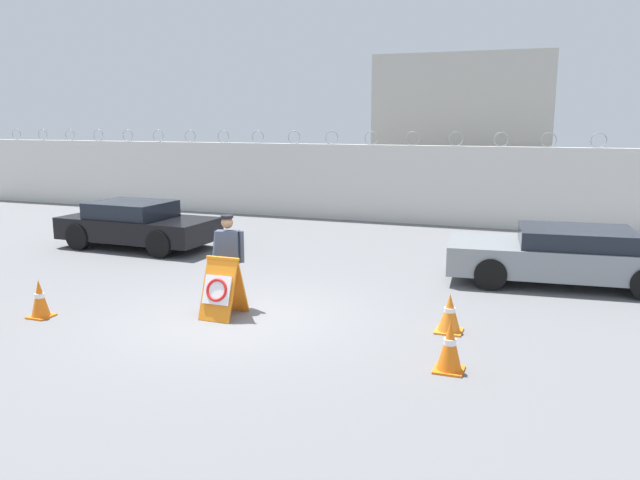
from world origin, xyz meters
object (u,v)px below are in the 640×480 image
object	(u,v)px
security_guard	(228,256)
traffic_cone_far	(450,313)
parked_car_front_coupe	(137,224)
parked_car_far_side	(565,255)
traffic_cone_mid	(40,299)
barricade_sign	(222,287)
traffic_cone_near	(450,346)

from	to	relation	value
security_guard	traffic_cone_far	bearing A→B (deg)	164.45
parked_car_front_coupe	parked_car_far_side	size ratio (longest dim) A/B	0.88
traffic_cone_far	parked_car_front_coupe	world-z (taller)	parked_car_front_coupe
security_guard	traffic_cone_mid	world-z (taller)	security_guard
parked_car_front_coupe	parked_car_far_side	distance (m)	10.86
parked_car_far_side	security_guard	bearing A→B (deg)	27.99
traffic_cone_mid	parked_car_far_side	xyz separation A→B (m)	(8.70, 5.64, 0.28)
traffic_cone_mid	security_guard	bearing A→B (deg)	32.70
security_guard	parked_car_front_coupe	xyz separation A→B (m)	(-4.94, 3.94, -0.31)
security_guard	parked_car_front_coupe	size ratio (longest dim) A/B	0.40
barricade_sign	traffic_cone_far	size ratio (longest dim) A/B	1.66
traffic_cone_far	parked_car_far_side	distance (m)	4.33
barricade_sign	parked_car_far_side	world-z (taller)	parked_car_far_side
barricade_sign	traffic_cone_far	world-z (taller)	barricade_sign
traffic_cone_mid	parked_car_far_side	distance (m)	10.38
parked_car_front_coupe	traffic_cone_far	bearing A→B (deg)	-22.02
traffic_cone_mid	traffic_cone_near	bearing A→B (deg)	0.65
security_guard	parked_car_far_side	bearing A→B (deg)	-161.48
security_guard	traffic_cone_mid	xyz separation A→B (m)	(-2.79, -1.79, -0.61)
traffic_cone_near	traffic_cone_mid	xyz separation A→B (m)	(-7.14, -0.08, -0.03)
barricade_sign	traffic_cone_mid	bearing A→B (deg)	-158.17
traffic_cone_far	parked_car_far_side	xyz separation A→B (m)	(1.81, 3.92, 0.30)
traffic_cone_far	barricade_sign	bearing A→B (deg)	-171.65
traffic_cone_mid	traffic_cone_far	world-z (taller)	traffic_cone_mid
traffic_cone_far	parked_car_front_coupe	xyz separation A→B (m)	(-9.04, 4.01, 0.32)
barricade_sign	traffic_cone_far	bearing A→B (deg)	9.28
parked_car_front_coupe	traffic_cone_mid	bearing A→B (deg)	-67.50
traffic_cone_near	parked_car_far_side	world-z (taller)	parked_car_far_side
parked_car_front_coupe	parked_car_far_side	world-z (taller)	parked_car_front_coupe
parked_car_far_side	traffic_cone_mid	bearing A→B (deg)	27.87
parked_car_far_side	traffic_cone_far	bearing A→B (deg)	60.16
barricade_sign	parked_car_far_side	size ratio (longest dim) A/B	0.22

